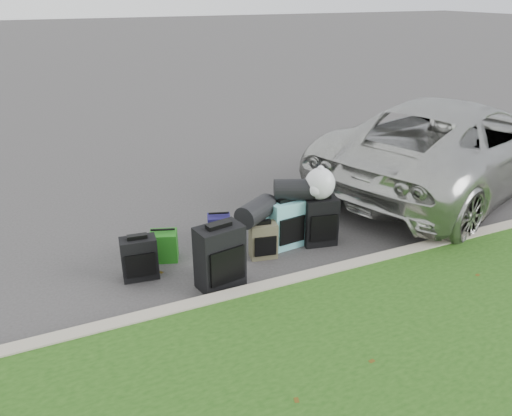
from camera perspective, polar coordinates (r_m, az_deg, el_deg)
name	(u,v)px	position (r m, az deg, el deg)	size (l,w,h in m)	color
ground	(269,249)	(6.84, 1.46, -4.70)	(120.00, 120.00, 0.00)	#383535
curb	(305,280)	(6.04, 5.63, -8.18)	(120.00, 0.18, 0.15)	#9E937F
suv	(452,144)	(9.38, 21.51, 6.81)	(2.60, 5.63, 1.56)	#B7B7B2
suitcase_small_black	(139,258)	(6.23, -13.19, -5.61)	(0.43, 0.24, 0.54)	black
suitcase_large_black_left	(220,257)	(5.87, -4.16, -5.59)	(0.54, 0.32, 0.78)	black
suitcase_olive	(263,240)	(6.54, 0.84, -3.73)	(0.35, 0.22, 0.48)	#46432F
suitcase_teal	(286,224)	(6.78, 3.44, -1.82)	(0.47, 0.28, 0.67)	#5CA9B1
suitcase_large_black_right	(320,221)	(6.89, 7.33, -1.51)	(0.45, 0.27, 0.68)	black
tote_green	(164,246)	(6.61, -10.46, -4.27)	(0.34, 0.27, 0.39)	#1D6817
tote_navy	(219,227)	(7.09, -4.24, -2.13)	(0.32, 0.25, 0.34)	#1C1753
duffel_left	(256,211)	(6.42, -0.03, -0.37)	(0.30, 0.30, 0.56)	black
duffel_right	(293,190)	(6.65, 4.29, 2.11)	(0.29, 0.29, 0.51)	black
trash_bag	(320,184)	(6.69, 7.32, 2.78)	(0.41, 0.41, 0.41)	white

